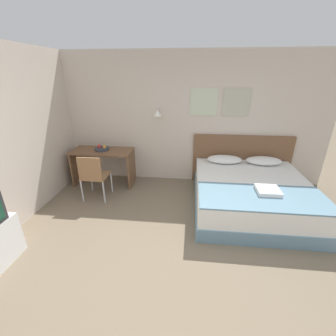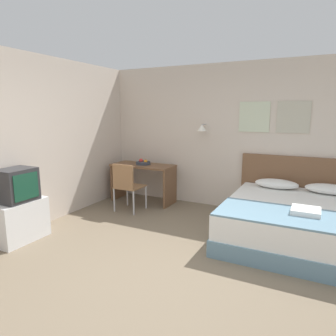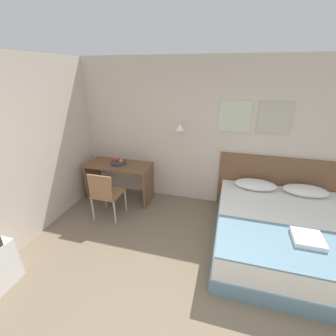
% 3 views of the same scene
% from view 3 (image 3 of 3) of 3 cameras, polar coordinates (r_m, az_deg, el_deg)
% --- Properties ---
extents(wall_back, '(5.77, 0.31, 2.65)m').
position_cam_3_polar(wall_back, '(4.15, 11.18, 8.05)').
color(wall_back, beige).
rests_on(wall_back, ground_plane).
extents(bed, '(1.91, 2.03, 0.54)m').
position_cam_3_polar(bed, '(3.72, 27.46, -14.75)').
color(bed, '#66899E').
rests_on(bed, ground_plane).
extents(headboard, '(2.03, 0.06, 1.06)m').
position_cam_3_polar(headboard, '(4.46, 25.79, -3.93)').
color(headboard, brown).
rests_on(headboard, ground_plane).
extents(pillow_left, '(0.69, 0.36, 0.15)m').
position_cam_3_polar(pillow_left, '(4.13, 21.32, -3.94)').
color(pillow_left, white).
rests_on(pillow_left, bed).
extents(pillow_right, '(0.69, 0.36, 0.15)m').
position_cam_3_polar(pillow_right, '(4.29, 31.53, -4.89)').
color(pillow_right, white).
rests_on(pillow_right, bed).
extents(throw_blanket, '(1.85, 0.81, 0.02)m').
position_cam_3_polar(throw_blanket, '(3.10, 30.42, -17.11)').
color(throw_blanket, '#66899E').
rests_on(throw_blanket, bed).
extents(folded_towel_near_foot, '(0.33, 0.33, 0.06)m').
position_cam_3_polar(folded_towel_near_foot, '(3.22, 31.93, -14.97)').
color(folded_towel_near_foot, white).
rests_on(folded_towel_near_foot, throw_blanket).
extents(desk, '(1.24, 0.56, 0.76)m').
position_cam_3_polar(desk, '(4.50, -12.24, -1.65)').
color(desk, brown).
rests_on(desk, ground_plane).
extents(desk_chair, '(0.46, 0.46, 0.89)m').
position_cam_3_polar(desk_chair, '(3.95, -15.76, -5.97)').
color(desk_chair, '#8E6642').
rests_on(desk_chair, ground_plane).
extents(fruit_bowl, '(0.29, 0.29, 0.11)m').
position_cam_3_polar(fruit_bowl, '(4.40, -12.50, 1.44)').
color(fruit_bowl, '#333842').
rests_on(fruit_bowl, desk).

